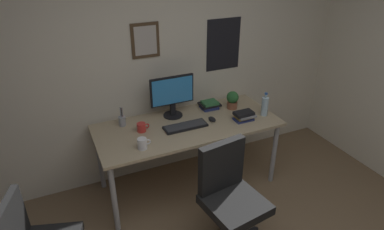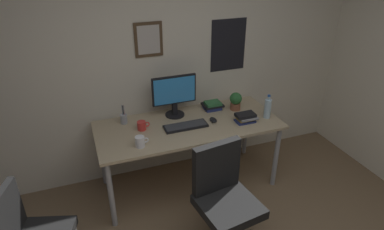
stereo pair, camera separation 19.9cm
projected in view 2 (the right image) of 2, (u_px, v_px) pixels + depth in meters
The scene contains 13 objects.
wall_back at pixel (168, 57), 3.45m from camera, with size 4.40×0.10×2.60m.
desk at pixel (189, 130), 3.36m from camera, with size 1.83×0.78×0.74m.
office_chair at pixel (224, 194), 2.73m from camera, with size 0.57×0.57×0.95m.
monitor at pixel (174, 94), 3.39m from camera, with size 0.46×0.20×0.43m.
keyboard at pixel (186, 126), 3.27m from camera, with size 0.43×0.15×0.03m.
computer_mouse at pixel (213, 120), 3.37m from camera, with size 0.06×0.11×0.04m.
water_bottle at pixel (268, 108), 3.41m from camera, with size 0.07×0.07×0.25m.
coffee_mug_near at pixel (142, 126), 3.21m from camera, with size 0.12×0.08×0.09m.
coffee_mug_far at pixel (140, 142), 2.94m from camera, with size 0.12×0.08×0.10m.
potted_plant at pixel (236, 101), 3.57m from camera, with size 0.13×0.13×0.19m.
pen_cup at pixel (124, 118), 3.32m from camera, with size 0.07×0.07×0.20m.
book_stack_left at pixel (246, 117), 3.35m from camera, with size 0.21×0.17×0.09m.
book_stack_right at pixel (212, 105), 3.62m from camera, with size 0.21×0.17×0.08m.
Camera 2 is at (-0.92, -1.06, 2.36)m, focal length 31.23 mm.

